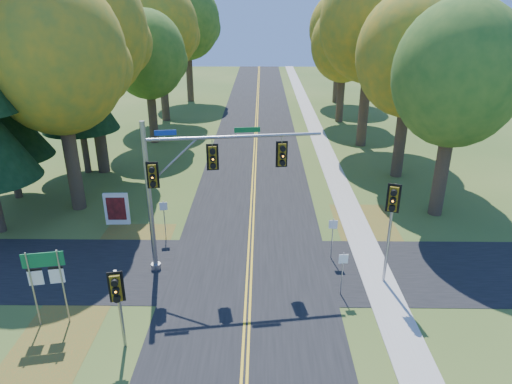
{
  "coord_description": "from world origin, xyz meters",
  "views": [
    {
      "loc": [
        0.57,
        -17.43,
        12.29
      ],
      "look_at": [
        0.3,
        4.4,
        3.2
      ],
      "focal_mm": 32.0,
      "sensor_mm": 36.0,
      "label": 1
    }
  ],
  "objects_px": {
    "east_signal_pole": "(392,210)",
    "info_kiosk": "(117,209)",
    "traffic_mast": "(192,177)",
    "route_sign_cluster": "(45,273)"
  },
  "relations": [
    {
      "from": "east_signal_pole",
      "to": "info_kiosk",
      "type": "xyz_separation_m",
      "value": [
        -14.33,
        6.12,
        -2.87
      ]
    },
    {
      "from": "traffic_mast",
      "to": "route_sign_cluster",
      "type": "xyz_separation_m",
      "value": [
        -5.33,
        -4.4,
        -2.44
      ]
    },
    {
      "from": "traffic_mast",
      "to": "east_signal_pole",
      "type": "height_order",
      "value": "traffic_mast"
    },
    {
      "from": "traffic_mast",
      "to": "east_signal_pole",
      "type": "xyz_separation_m",
      "value": [
        8.96,
        -1.38,
        -0.98
      ]
    },
    {
      "from": "info_kiosk",
      "to": "route_sign_cluster",
      "type": "bearing_deg",
      "value": -91.22
    },
    {
      "from": "traffic_mast",
      "to": "east_signal_pole",
      "type": "relative_size",
      "value": 1.62
    },
    {
      "from": "traffic_mast",
      "to": "info_kiosk",
      "type": "relative_size",
      "value": 4.15
    },
    {
      "from": "east_signal_pole",
      "to": "route_sign_cluster",
      "type": "relative_size",
      "value": 1.49
    },
    {
      "from": "route_sign_cluster",
      "to": "info_kiosk",
      "type": "relative_size",
      "value": 1.72
    },
    {
      "from": "traffic_mast",
      "to": "route_sign_cluster",
      "type": "relative_size",
      "value": 2.41
    }
  ]
}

